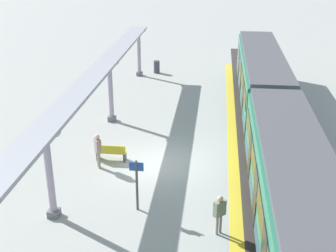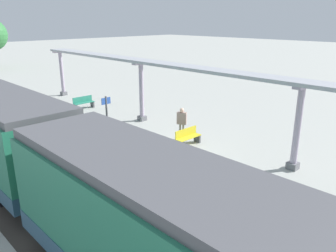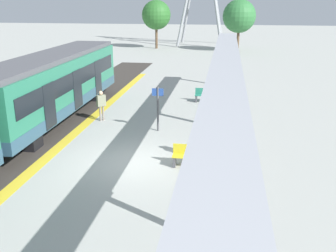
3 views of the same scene
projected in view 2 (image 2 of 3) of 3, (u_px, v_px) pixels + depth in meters
The scene contains 12 objects.
ground_plane at pixel (152, 157), 15.57m from camera, with size 176.00×176.00×0.00m, color #A7A9A2.
tactile_edge_strip at pixel (83, 183), 13.14m from camera, with size 0.53×38.06×0.01m, color gold.
trackbed at pixel (37, 200), 11.90m from camera, with size 3.20×50.06×0.01m, color #38332D.
canopy_pillar_second at pixel (297, 128), 13.79m from camera, with size 1.10×0.44×3.65m.
canopy_pillar_third at pixel (141, 92), 20.61m from camera, with size 1.10×0.44×3.65m.
canopy_pillar_fourth at pixel (62, 73), 27.57m from camera, with size 1.10×0.44×3.65m.
canopy_beam at pixel (200, 69), 16.83m from camera, with size 1.20×30.64×0.16m, color #A8AAB2.
bench_near_end at pixel (83, 102), 23.84m from camera, with size 1.51×0.47×0.86m.
bench_mid_platform at pixel (188, 137), 16.92m from camera, with size 1.50×0.44×0.86m.
platform_info_sign at pixel (107, 112), 18.08m from camera, with size 0.56×0.10×2.20m.
passenger_waiting_near_edge at pixel (39, 126), 16.86m from camera, with size 0.49×0.47×1.62m.
passenger_by_the_benches at pixel (182, 120), 17.54m from camera, with size 0.45×0.54×1.73m.
Camera 2 is at (-9.51, -10.79, 6.16)m, focal length 35.73 mm.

